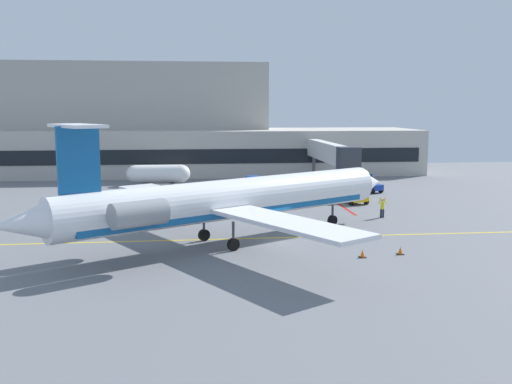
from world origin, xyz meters
TOP-DOWN VIEW (x-y plane):
  - ground at (0.00, 0.00)m, footprint 120.00×120.00m
  - terminal_building at (-10.70, 49.04)m, footprint 73.12×16.85m
  - jet_bridge_west at (11.06, 28.73)m, footprint 2.40×21.04m
  - regional_jet at (-3.89, -0.55)m, footprint 30.43×25.59m
  - baggage_tug at (1.40, 25.74)m, footprint 4.15×3.11m
  - pushback_tractor at (14.90, 24.62)m, footprint 2.92×3.49m
  - belt_loader at (10.62, 16.85)m, footprint 2.92×3.68m
  - fuel_tank at (-10.99, 33.55)m, footprint 8.41×2.48m
  - marshaller at (11.17, 8.33)m, footprint 0.80×0.39m
  - safety_cone_alpha at (5.09, -5.54)m, footprint 0.47×0.47m
  - safety_cone_bravo at (7.98, -5.03)m, footprint 0.47×0.47m

SIDE VIEW (x-z plane):
  - ground at x=0.00m, z-range -0.10..0.00m
  - safety_cone_alpha at x=5.09m, z-range -0.03..0.52m
  - safety_cone_bravo at x=7.98m, z-range -0.03..0.52m
  - belt_loader at x=10.62m, z-range -0.07..1.88m
  - baggage_tug at x=1.40m, z-range -0.08..1.90m
  - pushback_tractor at x=14.90m, z-range -0.12..2.05m
  - marshaller at x=11.17m, z-range 0.02..1.94m
  - fuel_tank at x=-10.99m, z-range 0.15..2.89m
  - regional_jet at x=-3.89m, z-range -1.24..7.95m
  - jet_bridge_west at x=11.06m, z-range 1.56..7.40m
  - terminal_building at x=-10.70m, z-range -1.91..15.27m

